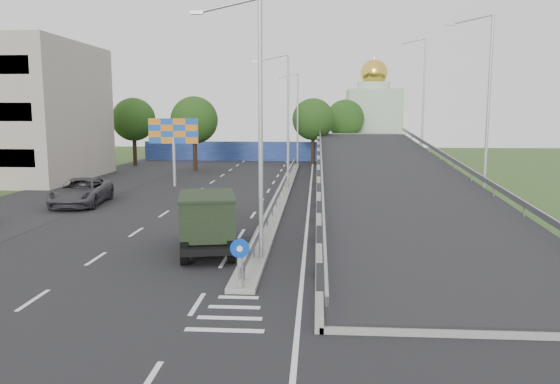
# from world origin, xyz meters

# --- Properties ---
(ground) EXTENTS (160.00, 160.00, 0.00)m
(ground) POSITION_xyz_m (0.00, 0.00, 0.00)
(ground) COLOR #2D4C1E
(ground) RESTS_ON ground
(road_surface) EXTENTS (26.00, 90.00, 0.04)m
(road_surface) POSITION_xyz_m (-3.00, 20.00, 0.00)
(road_surface) COLOR black
(road_surface) RESTS_ON ground
(parking_strip) EXTENTS (8.00, 90.00, 0.05)m
(parking_strip) POSITION_xyz_m (-16.00, 20.00, 0.00)
(parking_strip) COLOR black
(parking_strip) RESTS_ON ground
(median) EXTENTS (1.00, 44.00, 0.20)m
(median) POSITION_xyz_m (0.00, 24.00, 0.10)
(median) COLOR gray
(median) RESTS_ON ground
(overpass_ramp) EXTENTS (10.00, 50.00, 3.50)m
(overpass_ramp) POSITION_xyz_m (7.50, 24.00, 1.75)
(overpass_ramp) COLOR gray
(overpass_ramp) RESTS_ON ground
(median_guardrail) EXTENTS (0.09, 44.00, 0.71)m
(median_guardrail) POSITION_xyz_m (0.00, 24.00, 0.75)
(median_guardrail) COLOR gray
(median_guardrail) RESTS_ON median
(sign_bollard) EXTENTS (0.64, 0.23, 1.67)m
(sign_bollard) POSITION_xyz_m (0.00, 2.17, 1.03)
(sign_bollard) COLOR black
(sign_bollard) RESTS_ON median
(lamp_post_near) EXTENTS (2.74, 0.18, 10.08)m
(lamp_post_near) POSITION_xyz_m (0.11, 6.00, 5.81)
(lamp_post_near) COLOR #B2B5B7
(lamp_post_near) RESTS_ON median
(lamp_post_mid) EXTENTS (2.74, 0.18, 10.08)m
(lamp_post_mid) POSITION_xyz_m (0.11, 26.00, 5.81)
(lamp_post_mid) COLOR #B2B5B7
(lamp_post_mid) RESTS_ON median
(lamp_post_far) EXTENTS (2.74, 0.18, 10.08)m
(lamp_post_far) POSITION_xyz_m (0.11, 46.00, 5.81)
(lamp_post_far) COLOR #B2B5B7
(lamp_post_far) RESTS_ON median
(blue_wall) EXTENTS (30.00, 0.50, 2.40)m
(blue_wall) POSITION_xyz_m (-4.00, 52.00, 1.20)
(blue_wall) COLOR navy
(blue_wall) RESTS_ON ground
(church) EXTENTS (7.00, 7.00, 13.80)m
(church) POSITION_xyz_m (10.00, 60.00, 5.31)
(church) COLOR #B2CCAD
(church) RESTS_ON ground
(billboard) EXTENTS (4.00, 0.24, 5.50)m
(billboard) POSITION_xyz_m (-9.00, 28.00, 4.19)
(billboard) COLOR #B2B5B7
(billboard) RESTS_ON ground
(tree_left_mid) EXTENTS (4.80, 4.80, 7.60)m
(tree_left_mid) POSITION_xyz_m (-10.00, 40.00, 5.18)
(tree_left_mid) COLOR black
(tree_left_mid) RESTS_ON ground
(tree_median_far) EXTENTS (4.80, 4.80, 7.60)m
(tree_median_far) POSITION_xyz_m (2.00, 48.00, 5.18)
(tree_median_far) COLOR black
(tree_median_far) RESTS_ON ground
(tree_left_far) EXTENTS (4.80, 4.80, 7.60)m
(tree_left_far) POSITION_xyz_m (-18.00, 45.00, 5.18)
(tree_left_far) COLOR black
(tree_left_far) RESTS_ON ground
(tree_ramp_far) EXTENTS (4.80, 4.80, 7.60)m
(tree_ramp_far) POSITION_xyz_m (6.00, 55.00, 5.18)
(tree_ramp_far) COLOR black
(tree_ramp_far) RESTS_ON ground
(dump_truck) EXTENTS (3.23, 6.14, 2.57)m
(dump_truck) POSITION_xyz_m (-2.23, 7.85, 1.42)
(dump_truck) COLOR black
(dump_truck) RESTS_ON ground
(parked_car_c) EXTENTS (3.56, 6.49, 1.72)m
(parked_car_c) POSITION_xyz_m (-12.76, 18.88, 0.86)
(parked_car_c) COLOR #3C3B41
(parked_car_c) RESTS_ON ground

